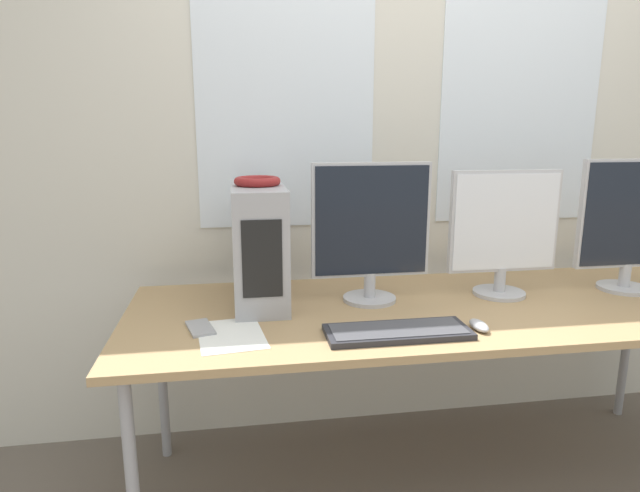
# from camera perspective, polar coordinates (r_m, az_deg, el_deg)

# --- Properties ---
(wall_back) EXTENTS (8.00, 0.07, 2.70)m
(wall_back) POSITION_cam_1_polar(r_m,az_deg,el_deg) (2.56, 8.91, 10.47)
(wall_back) COLOR beige
(wall_back) RESTS_ON ground_plane
(desk) EXTENTS (2.41, 0.87, 0.77)m
(desk) POSITION_cam_1_polar(r_m,az_deg,el_deg) (2.15, 12.99, -7.20)
(desk) COLOR tan
(desk) RESTS_ON ground_plane
(pc_tower) EXTENTS (0.20, 0.47, 0.46)m
(pc_tower) POSITION_cam_1_polar(r_m,az_deg,el_deg) (2.08, -6.53, 0.14)
(pc_tower) COLOR #9E9EA3
(pc_tower) RESTS_ON desk
(headphones) EXTENTS (0.18, 0.18, 0.03)m
(headphones) POSITION_cam_1_polar(r_m,az_deg,el_deg) (2.04, -6.70, 6.88)
(headphones) COLOR maroon
(headphones) RESTS_ON pc_tower
(monitor_main) EXTENTS (0.46, 0.21, 0.54)m
(monitor_main) POSITION_cam_1_polar(r_m,az_deg,el_deg) (2.07, 5.45, 1.74)
(monitor_main) COLOR #B7B7BC
(monitor_main) RESTS_ON desk
(monitor_right_near) EXTENTS (0.45, 0.21, 0.51)m
(monitor_right_near) POSITION_cam_1_polar(r_m,az_deg,el_deg) (2.26, 19.01, 1.54)
(monitor_right_near) COLOR #B7B7BC
(monitor_right_near) RESTS_ON desk
(monitor_right_far) EXTENTS (0.48, 0.21, 0.55)m
(monitor_right_far) POSITION_cam_1_polar(r_m,az_deg,el_deg) (2.55, 30.31, 2.19)
(monitor_right_far) COLOR #B7B7BC
(monitor_right_far) RESTS_ON desk
(keyboard) EXTENTS (0.48, 0.18, 0.02)m
(keyboard) POSITION_cam_1_polar(r_m,az_deg,el_deg) (1.81, 8.28, -9.02)
(keyboard) COLOR #28282D
(keyboard) RESTS_ON desk
(mouse) EXTENTS (0.05, 0.11, 0.03)m
(mouse) POSITION_cam_1_polar(r_m,az_deg,el_deg) (1.91, 16.59, -8.12)
(mouse) COLOR #B2B2B7
(mouse) RESTS_ON desk
(cell_phone) EXTENTS (0.11, 0.17, 0.01)m
(cell_phone) POSITION_cam_1_polar(r_m,az_deg,el_deg) (1.88, -12.66, -8.52)
(cell_phone) COLOR #99999E
(cell_phone) RESTS_ON desk
(paper_sheet_left) EXTENTS (0.25, 0.32, 0.00)m
(paper_sheet_left) POSITION_cam_1_polar(r_m,az_deg,el_deg) (1.81, -9.48, -9.32)
(paper_sheet_left) COLOR white
(paper_sheet_left) RESTS_ON desk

